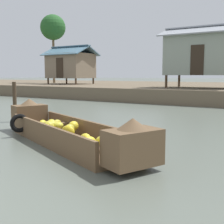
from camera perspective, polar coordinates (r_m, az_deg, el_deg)
name	(u,v)px	position (r m, az deg, el deg)	size (l,w,h in m)	color
ground_plane	(171,121)	(11.52, 11.00, -1.63)	(300.00, 300.00, 0.00)	#596056
banana_boat	(66,131)	(7.54, -8.59, -3.60)	(5.76, 3.19, 0.96)	brown
stilt_house_left	(71,65)	(28.72, -7.79, 8.72)	(4.40, 3.47, 3.50)	#4C3826
stilt_house_mid_left	(204,54)	(20.46, 16.91, 10.41)	(5.16, 3.27, 3.92)	#4C3826
palm_tree_near	(53,28)	(32.93, -11.05, 15.27)	(2.58, 2.58, 6.99)	brown
mooring_post	(15,102)	(11.57, -17.82, 1.83)	(0.14, 0.14, 1.45)	#423323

